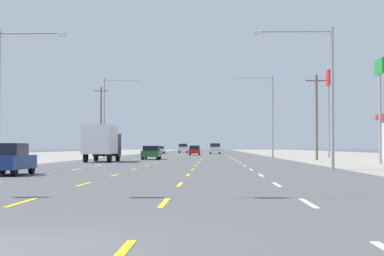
{
  "coord_description": "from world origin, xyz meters",
  "views": [
    {
      "loc": [
        2.92,
        -8.45,
        1.38
      ],
      "look_at": [
        0.4,
        70.67,
        3.7
      ],
      "focal_mm": 59.38,
      "sensor_mm": 36.0,
      "label": 1
    }
  ],
  "objects_px": {
    "hatchback_center_turn_midfar": "(195,150)",
    "suv_inner_left_farthest": "(183,148)",
    "box_truck_far_left_near": "(102,141)",
    "pole_sign_right_row_2": "(328,92)",
    "suv_inner_right_far": "(215,148)",
    "sedan_far_left_farther": "(160,150)",
    "hatchback_far_left_nearest": "(8,159)",
    "pole_sign_right_row_1": "(380,84)",
    "streetlight_right_row_1": "(268,110)",
    "sedan_inner_left_mid": "(152,152)",
    "streetlight_left_row_1": "(108,111)",
    "streetlight_right_row_0": "(322,84)",
    "streetlight_left_row_0": "(7,87)"
  },
  "relations": [
    {
      "from": "hatchback_center_turn_midfar",
      "to": "suv_inner_left_farthest",
      "type": "bearing_deg",
      "value": 95.36
    },
    {
      "from": "box_truck_far_left_near",
      "to": "pole_sign_right_row_2",
      "type": "bearing_deg",
      "value": 40.7
    },
    {
      "from": "suv_inner_right_far",
      "to": "sedan_far_left_farther",
      "type": "distance_m",
      "value": 11.16
    },
    {
      "from": "hatchback_center_turn_midfar",
      "to": "suv_inner_left_farthest",
      "type": "relative_size",
      "value": 0.8
    },
    {
      "from": "suv_inner_left_farthest",
      "to": "suv_inner_right_far",
      "type": "bearing_deg",
      "value": -71.02
    },
    {
      "from": "hatchback_far_left_nearest",
      "to": "pole_sign_right_row_1",
      "type": "distance_m",
      "value": 33.12
    },
    {
      "from": "suv_inner_right_far",
      "to": "hatchback_center_turn_midfar",
      "type": "bearing_deg",
      "value": -100.66
    },
    {
      "from": "hatchback_far_left_nearest",
      "to": "pole_sign_right_row_1",
      "type": "relative_size",
      "value": 0.45
    },
    {
      "from": "hatchback_center_turn_midfar",
      "to": "streetlight_right_row_1",
      "type": "distance_m",
      "value": 26.76
    },
    {
      "from": "sedan_inner_left_mid",
      "to": "streetlight_left_row_1",
      "type": "height_order",
      "value": "streetlight_left_row_1"
    },
    {
      "from": "suv_inner_left_farthest",
      "to": "pole_sign_right_row_2",
      "type": "distance_m",
      "value": 64.66
    },
    {
      "from": "sedan_inner_left_mid",
      "to": "pole_sign_right_row_2",
      "type": "distance_m",
      "value": 24.21
    },
    {
      "from": "streetlight_left_row_1",
      "to": "streetlight_right_row_0",
      "type": "bearing_deg",
      "value": -62.98
    },
    {
      "from": "pole_sign_right_row_1",
      "to": "pole_sign_right_row_2",
      "type": "xyz_separation_m",
      "value": [
        0.29,
        24.66,
        1.4
      ]
    },
    {
      "from": "suv_inner_right_far",
      "to": "sedan_inner_left_mid",
      "type": "bearing_deg",
      "value": -97.64
    },
    {
      "from": "suv_inner_left_farthest",
      "to": "streetlight_right_row_0",
      "type": "height_order",
      "value": "streetlight_right_row_0"
    },
    {
      "from": "suv_inner_right_far",
      "to": "streetlight_left_row_0",
      "type": "height_order",
      "value": "streetlight_left_row_0"
    },
    {
      "from": "sedan_far_left_farther",
      "to": "pole_sign_right_row_2",
      "type": "xyz_separation_m",
      "value": [
        24.2,
        -44.41,
        7.2
      ]
    },
    {
      "from": "streetlight_left_row_1",
      "to": "streetlight_right_row_1",
      "type": "distance_m",
      "value": 19.36
    },
    {
      "from": "pole_sign_right_row_1",
      "to": "streetlight_left_row_0",
      "type": "bearing_deg",
      "value": -151.58
    },
    {
      "from": "suv_inner_right_far",
      "to": "pole_sign_right_row_2",
      "type": "bearing_deg",
      "value": -71.69
    },
    {
      "from": "suv_inner_left_farthest",
      "to": "pole_sign_right_row_1",
      "type": "xyz_separation_m",
      "value": [
        20.14,
        -85.61,
        5.53
      ]
    },
    {
      "from": "hatchback_far_left_nearest",
      "to": "sedan_far_left_farther",
      "type": "height_order",
      "value": "hatchback_far_left_nearest"
    },
    {
      "from": "box_truck_far_left_near",
      "to": "pole_sign_right_row_1",
      "type": "xyz_separation_m",
      "value": [
        23.72,
        -4.0,
        4.72
      ]
    },
    {
      "from": "pole_sign_right_row_2",
      "to": "streetlight_right_row_1",
      "type": "bearing_deg",
      "value": -170.91
    },
    {
      "from": "hatchback_far_left_nearest",
      "to": "sedan_inner_left_mid",
      "type": "bearing_deg",
      "value": 84.66
    },
    {
      "from": "hatchback_far_left_nearest",
      "to": "streetlight_left_row_1",
      "type": "distance_m",
      "value": 46.3
    },
    {
      "from": "streetlight_right_row_0",
      "to": "streetlight_left_row_1",
      "type": "bearing_deg",
      "value": 117.02
    },
    {
      "from": "box_truck_far_left_near",
      "to": "streetlight_left_row_1",
      "type": "distance_m",
      "value": 20.03
    },
    {
      "from": "hatchback_far_left_nearest",
      "to": "streetlight_right_row_0",
      "type": "bearing_deg",
      "value": 26.48
    },
    {
      "from": "hatchback_center_turn_midfar",
      "to": "suv_inner_right_far",
      "type": "distance_m",
      "value": 18.0
    },
    {
      "from": "streetlight_left_row_0",
      "to": "streetlight_left_row_1",
      "type": "bearing_deg",
      "value": 90.06
    },
    {
      "from": "suv_inner_left_farthest",
      "to": "sedan_far_left_farther",
      "type": "bearing_deg",
      "value": -102.85
    },
    {
      "from": "suv_inner_left_farthest",
      "to": "pole_sign_right_row_2",
      "type": "bearing_deg",
      "value": -71.47
    },
    {
      "from": "sedan_inner_left_mid",
      "to": "streetlight_right_row_0",
      "type": "relative_size",
      "value": 0.52
    },
    {
      "from": "sedan_far_left_farther",
      "to": "streetlight_left_row_0",
      "type": "height_order",
      "value": "streetlight_left_row_0"
    },
    {
      "from": "streetlight_left_row_1",
      "to": "box_truck_far_left_near",
      "type": "bearing_deg",
      "value": -82.04
    },
    {
      "from": "box_truck_far_left_near",
      "to": "suv_inner_right_far",
      "type": "bearing_deg",
      "value": 80.39
    },
    {
      "from": "sedan_inner_left_mid",
      "to": "hatchback_center_turn_midfar",
      "type": "distance_m",
      "value": 34.17
    },
    {
      "from": "suv_inner_right_far",
      "to": "sedan_far_left_farther",
      "type": "bearing_deg",
      "value": 162.26
    },
    {
      "from": "suv_inner_right_far",
      "to": "streetlight_left_row_0",
      "type": "bearing_deg",
      "value": -99.32
    },
    {
      "from": "streetlight_left_row_1",
      "to": "hatchback_center_turn_midfar",
      "type": "bearing_deg",
      "value": 68.14
    },
    {
      "from": "sedan_inner_left_mid",
      "to": "streetlight_right_row_0",
      "type": "xyz_separation_m",
      "value": [
        13.03,
        -28.29,
        4.37
      ]
    },
    {
      "from": "hatchback_center_turn_midfar",
      "to": "box_truck_far_left_near",
      "type": "bearing_deg",
      "value": -99.18
    },
    {
      "from": "sedan_inner_left_mid",
      "to": "hatchback_center_turn_midfar",
      "type": "bearing_deg",
      "value": 83.95
    },
    {
      "from": "streetlight_right_row_0",
      "to": "streetlight_left_row_1",
      "type": "height_order",
      "value": "streetlight_left_row_1"
    },
    {
      "from": "streetlight_left_row_0",
      "to": "hatchback_center_turn_midfar",
      "type": "bearing_deg",
      "value": 81.06
    },
    {
      "from": "box_truck_far_left_near",
      "to": "streetlight_right_row_0",
      "type": "xyz_separation_m",
      "value": [
        16.54,
        -18.29,
        3.29
      ]
    },
    {
      "from": "suv_inner_left_farthest",
      "to": "streetlight_left_row_1",
      "type": "distance_m",
      "value": 62.62
    },
    {
      "from": "sedan_far_left_farther",
      "to": "streetlight_right_row_1",
      "type": "relative_size",
      "value": 0.46
    }
  ]
}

